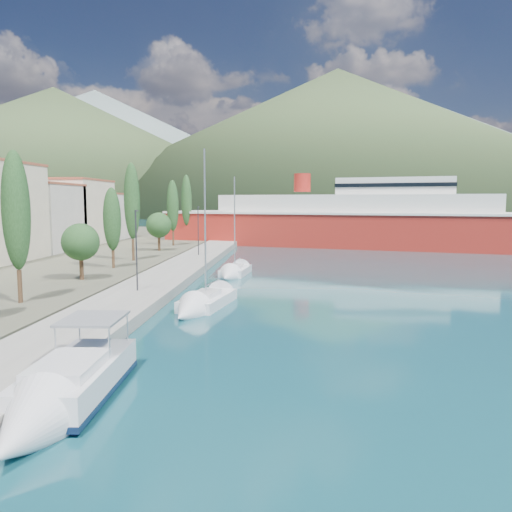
{
  "coord_description": "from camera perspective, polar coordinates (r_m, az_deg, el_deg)",
  "views": [
    {
      "loc": [
        2.53,
        -22.34,
        7.5
      ],
      "look_at": [
        0.0,
        14.0,
        3.5
      ],
      "focal_mm": 35.0,
      "sensor_mm": 36.0,
      "label": 1
    }
  ],
  "objects": [
    {
      "name": "ground",
      "position": [
        142.56,
        2.97,
        3.24
      ],
      "size": [
        1400.0,
        1400.0,
        0.0
      ],
      "primitive_type": "plane",
      "color": "#134652"
    },
    {
      "name": "town_buildings",
      "position": [
        68.6,
        -26.31,
        4.0
      ],
      "size": [
        9.2,
        69.2,
        11.3
      ],
      "color": "beige",
      "rests_on": "land_strip"
    },
    {
      "name": "motor_cruiser",
      "position": [
        19.54,
        -21.49,
        -14.95
      ],
      "size": [
        3.07,
        9.48,
        3.46
      ],
      "color": "#0D1933",
      "rests_on": "ground"
    },
    {
      "name": "hills_far",
      "position": [
        659.07,
        16.25,
        12.1
      ],
      "size": [
        1480.0,
        900.0,
        180.0
      ],
      "color": "slate",
      "rests_on": "ground"
    },
    {
      "name": "hills_near",
      "position": [
        408.36,
        17.88,
        11.82
      ],
      "size": [
        1010.0,
        520.0,
        115.0
      ],
      "color": "#3B4E2C",
      "rests_on": "ground"
    },
    {
      "name": "lamp_posts",
      "position": [
        39.12,
        -13.18,
        1.09
      ],
      "size": [
        0.15,
        48.54,
        6.06
      ],
      "color": "#2D2D33",
      "rests_on": "quay"
    },
    {
      "name": "sailboat_near",
      "position": [
        34.46,
        -6.71,
        -5.8
      ],
      "size": [
        4.05,
        8.75,
        12.11
      ],
      "color": "silver",
      "rests_on": "ground"
    },
    {
      "name": "ferry",
      "position": [
        85.4,
        11.28,
        3.75
      ],
      "size": [
        66.33,
        31.18,
        12.92
      ],
      "color": "#A5221A",
      "rests_on": "ground"
    },
    {
      "name": "tree_row",
      "position": [
        58.76,
        -14.04,
        4.53
      ],
      "size": [
        3.46,
        62.18,
        11.39
      ],
      "color": "#47301E",
      "rests_on": "land_strip"
    },
    {
      "name": "quay",
      "position": [
        50.2,
        -9.34,
        -1.95
      ],
      "size": [
        5.0,
        88.0,
        0.8
      ],
      "primitive_type": "cube",
      "color": "gray",
      "rests_on": "ground"
    },
    {
      "name": "sailboat_mid",
      "position": [
        49.75,
        -2.81,
        -2.06
      ],
      "size": [
        3.19,
        7.62,
        10.88
      ],
      "color": "silver",
      "rests_on": "ground"
    }
  ]
}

